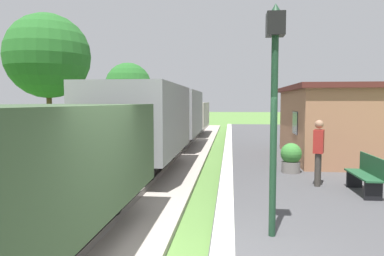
# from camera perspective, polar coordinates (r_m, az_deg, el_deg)

# --- Properties ---
(freight_train) EXTENTS (2.50, 26.00, 2.72)m
(freight_train) POSITION_cam_1_polar(r_m,az_deg,el_deg) (14.84, -5.01, 0.88)
(freight_train) COLOR #384C33
(freight_train) RESTS_ON rail_near
(station_hut) EXTENTS (3.50, 5.80, 2.78)m
(station_hut) POSITION_cam_1_polar(r_m,az_deg,el_deg) (14.48, 21.88, 0.90)
(station_hut) COLOR #9E6B4C
(station_hut) RESTS_ON platform_slab
(bench_near_hut) EXTENTS (0.42, 1.50, 0.91)m
(bench_near_hut) POSITION_cam_1_polar(r_m,az_deg,el_deg) (9.35, 26.45, -6.69)
(bench_near_hut) COLOR #1E4C2D
(bench_near_hut) RESTS_ON platform_slab
(bench_down_platform) EXTENTS (0.42, 1.50, 0.91)m
(bench_down_platform) POSITION_cam_1_polar(r_m,az_deg,el_deg) (18.47, 16.27, -1.20)
(bench_down_platform) COLOR #1E4C2D
(bench_down_platform) RESTS_ON platform_slab
(person_waiting) EXTENTS (0.35, 0.44, 1.71)m
(person_waiting) POSITION_cam_1_polar(r_m,az_deg,el_deg) (9.66, 19.81, -3.38)
(person_waiting) COLOR #38332D
(person_waiting) RESTS_ON platform_slab
(potted_planter) EXTENTS (0.64, 0.64, 0.92)m
(potted_planter) POSITION_cam_1_polar(r_m,az_deg,el_deg) (11.25, 15.75, -4.60)
(potted_planter) COLOR slate
(potted_planter) RESTS_ON platform_slab
(lamp_post_near) EXTENTS (0.28, 0.28, 3.70)m
(lamp_post_near) POSITION_cam_1_polar(r_m,az_deg,el_deg) (5.74, 13.23, 7.91)
(lamp_post_near) COLOR #193823
(lamp_post_near) RESTS_ON platform_slab
(tree_trackside_far) EXTENTS (4.46, 4.46, 7.08)m
(tree_trackside_far) POSITION_cam_1_polar(r_m,az_deg,el_deg) (20.55, -22.32, 10.69)
(tree_trackside_far) COLOR #4C3823
(tree_trackside_far) RESTS_ON ground
(tree_field_left) EXTENTS (3.34, 3.34, 5.24)m
(tree_field_left) POSITION_cam_1_polar(r_m,az_deg,el_deg) (26.05, -10.28, 6.70)
(tree_field_left) COLOR #4C3823
(tree_field_left) RESTS_ON ground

